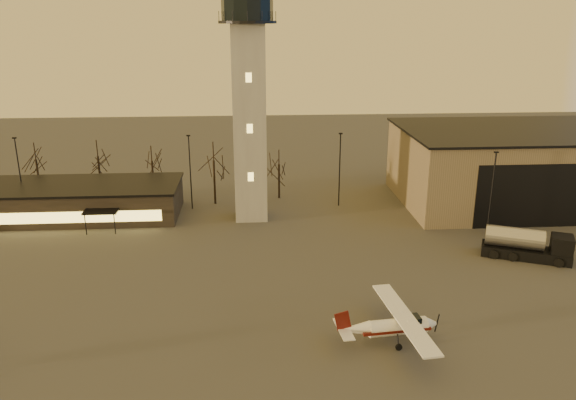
{
  "coord_description": "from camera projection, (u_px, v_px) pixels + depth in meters",
  "views": [
    {
      "loc": [
        0.02,
        -38.64,
        24.59
      ],
      "look_at": [
        3.56,
        13.0,
        7.78
      ],
      "focal_mm": 35.0,
      "sensor_mm": 36.0,
      "label": 1
    }
  ],
  "objects": [
    {
      "name": "terminal",
      "position": [
        81.0,
        200.0,
        72.5
      ],
      "size": [
        25.4,
        12.2,
        4.3
      ],
      "color": "black",
      "rests_on": "ground"
    },
    {
      "name": "light_poles",
      "position": [
        255.0,
        175.0,
        72.03
      ],
      "size": [
        58.5,
        12.25,
        10.14
      ],
      "color": "black",
      "rests_on": "ground"
    },
    {
      "name": "fuel_truck",
      "position": [
        526.0,
        247.0,
        59.97
      ],
      "size": [
        9.24,
        5.93,
        3.33
      ],
      "rotation": [
        0.0,
        0.0,
        -0.41
      ],
      "color": "black",
      "rests_on": "ground"
    },
    {
      "name": "control_tower",
      "position": [
        249.0,
        90.0,
        67.67
      ],
      "size": [
        6.8,
        6.8,
        32.6
      ],
      "color": "gray",
      "rests_on": "ground"
    },
    {
      "name": "ground",
      "position": [
        254.0,
        345.0,
        44.26
      ],
      "size": [
        220.0,
        220.0,
        0.0
      ],
      "primitive_type": "plane",
      "color": "#3D3B39",
      "rests_on": "ground"
    },
    {
      "name": "hangar",
      "position": [
        512.0,
        166.0,
        77.25
      ],
      "size": [
        30.6,
        20.6,
        10.3
      ],
      "color": "#7D6B52",
      "rests_on": "ground"
    },
    {
      "name": "tree_row",
      "position": [
        153.0,
        158.0,
        78.68
      ],
      "size": [
        37.2,
        9.2,
        8.8
      ],
      "color": "black",
      "rests_on": "ground"
    },
    {
      "name": "cessna_front",
      "position": [
        399.0,
        329.0,
        44.55
      ],
      "size": [
        9.02,
        11.38,
        3.13
      ],
      "rotation": [
        0.0,
        0.0,
        0.1
      ],
      "color": "white",
      "rests_on": "ground"
    }
  ]
}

